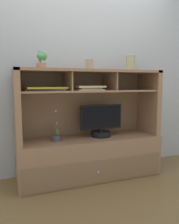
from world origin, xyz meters
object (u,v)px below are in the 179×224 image
object	(u,v)px
magazine_stack_left	(88,88)
potted_succulent	(41,60)
tv_monitor	(101,124)
media_console	(89,144)
accent_vase	(89,64)
ceramic_vase	(131,63)
potted_orchid	(56,137)
magazine_stack_centre	(46,89)

from	to	relation	value
magazine_stack_left	potted_succulent	world-z (taller)	potted_succulent
tv_monitor	potted_succulent	distance (m)	1.01
media_console	magazine_stack_left	world-z (taller)	media_console
accent_vase	tv_monitor	bearing A→B (deg)	-0.87
potted_succulent	ceramic_vase	world-z (taller)	potted_succulent
tv_monitor	accent_vase	xyz separation A→B (m)	(-0.15, 0.00, 0.70)
media_console	magazine_stack_left	size ratio (longest dim) A/B	4.91
media_console	potted_succulent	distance (m)	1.12
tv_monitor	potted_orchid	distance (m)	0.57
media_console	tv_monitor	bearing A→B (deg)	-2.59
potted_succulent	accent_vase	size ratio (longest dim) A/B	1.63
potted_orchid	accent_vase	bearing A→B (deg)	2.21
magazine_stack_left	accent_vase	xyz separation A→B (m)	(0.03, 0.04, 0.27)
media_console	tv_monitor	distance (m)	0.29
magazine_stack_left	media_console	bearing A→B (deg)	57.46
potted_succulent	magazine_stack_centre	bearing A→B (deg)	-18.30
tv_monitor	ceramic_vase	distance (m)	0.84
potted_orchid	potted_succulent	distance (m)	0.85
potted_succulent	ceramic_vase	xyz separation A→B (m)	(1.10, 0.02, 0.00)
magazine_stack_left	accent_vase	world-z (taller)	accent_vase
media_console	potted_orchid	world-z (taller)	media_console
media_console	ceramic_vase	distance (m)	1.12
ceramic_vase	accent_vase	xyz separation A→B (m)	(-0.55, -0.01, -0.03)
magazine_stack_centre	potted_succulent	size ratio (longest dim) A/B	2.27
media_console	ceramic_vase	world-z (taller)	ceramic_vase
media_console	accent_vase	bearing A→B (deg)	-90.00
tv_monitor	magazine_stack_centre	distance (m)	0.79
tv_monitor	magazine_stack_centre	bearing A→B (deg)	-178.44
potted_orchid	magazine_stack_centre	size ratio (longest dim) A/B	0.81
tv_monitor	potted_succulent	world-z (taller)	potted_succulent
magazine_stack_centre	accent_vase	xyz separation A→B (m)	(0.51, 0.02, 0.27)
potted_orchid	accent_vase	world-z (taller)	accent_vase
media_console	accent_vase	world-z (taller)	accent_vase
potted_succulent	accent_vase	xyz separation A→B (m)	(0.55, 0.01, -0.03)
potted_succulent	tv_monitor	bearing A→B (deg)	0.51
potted_orchid	magazine_stack_centre	world-z (taller)	magazine_stack_centre
tv_monitor	magazine_stack_centre	size ratio (longest dim) A/B	1.19
media_console	potted_orchid	bearing A→B (deg)	-177.17
potted_orchid	ceramic_vase	distance (m)	1.28
magazine_stack_left	potted_orchid	bearing A→B (deg)	176.70
tv_monitor	potted_orchid	bearing A→B (deg)	-178.61
potted_orchid	magazine_stack_left	distance (m)	0.67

